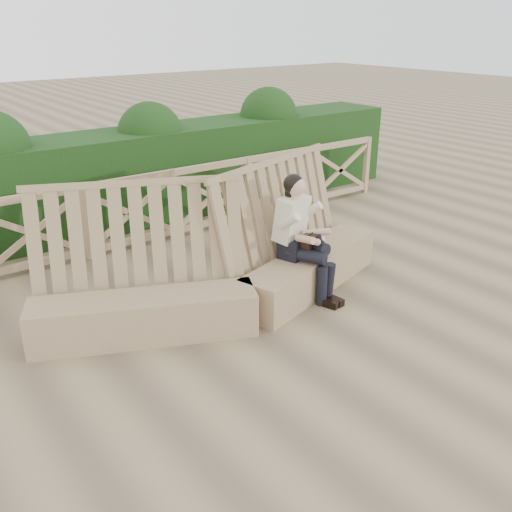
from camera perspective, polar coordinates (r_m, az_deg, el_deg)
ground at (r=6.12m, az=2.20°, el=-8.99°), size 60.00×60.00×0.00m
bench at (r=6.70m, az=-2.52°, el=-2.07°), size 4.67×1.68×1.62m
woman at (r=6.91m, az=4.49°, el=2.34°), size 0.56×0.97×1.53m
guardrail at (r=8.64m, az=-12.43°, el=4.23°), size 10.10×0.09×1.10m
hedge at (r=9.65m, az=-15.56°, el=7.09°), size 12.00×1.20×1.50m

